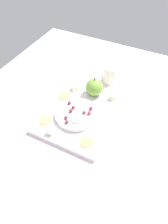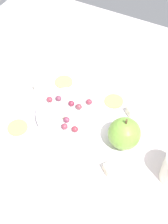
{
  "view_description": "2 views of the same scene",
  "coord_description": "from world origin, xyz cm",
  "px_view_note": "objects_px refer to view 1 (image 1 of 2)",
  "views": [
    {
      "loc": [
        54.35,
        28.99,
        69.32
      ],
      "look_at": [
        5.7,
        4.92,
        9.0
      ],
      "focal_mm": 32.88,
      "sensor_mm": 36.0,
      "label": 1
    },
    {
      "loc": [
        -19.58,
        43.95,
        68.53
      ],
      "look_at": [
        3.6,
        0.58,
        8.72
      ],
      "focal_mm": 49.62,
      "sensor_mm": 36.0,
      "label": 2
    }
  ],
  "objects_px": {
    "grape_5": "(84,112)",
    "serving_dish": "(76,114)",
    "apple_whole": "(94,87)",
    "platter": "(80,114)",
    "cracker_2": "(45,120)",
    "cup": "(110,74)",
    "grape_0": "(74,107)",
    "grape_6": "(69,103)",
    "cheese_cube_1": "(74,88)",
    "grape_7": "(89,113)",
    "grape_3": "(71,111)",
    "grape_1": "(91,108)",
    "apple_slice_0": "(77,118)",
    "cheese_cube_2": "(50,132)",
    "cracker_1": "(87,142)",
    "cracker_0": "(65,96)",
    "grape_2": "(67,122)",
    "cheese_cube_0": "(112,97)",
    "grape_4": "(67,118)"
  },
  "relations": [
    {
      "from": "cheese_cube_2",
      "to": "grape_4",
      "type": "relative_size",
      "value": 1.44
    },
    {
      "from": "serving_dish",
      "to": "cheese_cube_1",
      "type": "height_order",
      "value": "cheese_cube_1"
    },
    {
      "from": "apple_whole",
      "to": "grape_3",
      "type": "xyz_separation_m",
      "value": [
        0.16,
        -0.03,
        -0.01
      ]
    },
    {
      "from": "grape_5",
      "to": "grape_6",
      "type": "height_order",
      "value": "grape_5"
    },
    {
      "from": "grape_3",
      "to": "apple_slice_0",
      "type": "relative_size",
      "value": 0.31
    },
    {
      "from": "grape_7",
      "to": "cheese_cube_1",
      "type": "bearing_deg",
      "value": -132.18
    },
    {
      "from": "serving_dish",
      "to": "grape_0",
      "type": "height_order",
      "value": "grape_0"
    },
    {
      "from": "grape_0",
      "to": "apple_slice_0",
      "type": "xyz_separation_m",
      "value": [
        0.04,
        0.04,
        -0.0
      ]
    },
    {
      "from": "platter",
      "to": "apple_slice_0",
      "type": "xyz_separation_m",
      "value": [
        0.05,
        0.01,
        0.03
      ]
    },
    {
      "from": "grape_6",
      "to": "grape_1",
      "type": "bearing_deg",
      "value": 96.35
    },
    {
      "from": "apple_whole",
      "to": "platter",
      "type": "bearing_deg",
      "value": -1.53
    },
    {
      "from": "grape_0",
      "to": "grape_3",
      "type": "relative_size",
      "value": 1.0
    },
    {
      "from": "cheese_cube_0",
      "to": "grape_3",
      "type": "distance_m",
      "value": 0.2
    },
    {
      "from": "cheese_cube_1",
      "to": "cracker_1",
      "type": "bearing_deg",
      "value": 37.04
    },
    {
      "from": "cracker_0",
      "to": "cracker_1",
      "type": "xyz_separation_m",
      "value": [
        0.17,
        0.19,
        0.0
      ]
    },
    {
      "from": "cup",
      "to": "grape_6",
      "type": "bearing_deg",
      "value": -16.57
    },
    {
      "from": "cheese_cube_0",
      "to": "platter",
      "type": "bearing_deg",
      "value": -33.51
    },
    {
      "from": "apple_slice_0",
      "to": "cheese_cube_2",
      "type": "bearing_deg",
      "value": -34.56
    },
    {
      "from": "cheese_cube_2",
      "to": "grape_5",
      "type": "distance_m",
      "value": 0.15
    },
    {
      "from": "platter",
      "to": "cracker_1",
      "type": "bearing_deg",
      "value": 35.86
    },
    {
      "from": "cheese_cube_1",
      "to": "grape_7",
      "type": "bearing_deg",
      "value": 47.82
    },
    {
      "from": "grape_0",
      "to": "grape_5",
      "type": "height_order",
      "value": "same"
    },
    {
      "from": "grape_5",
      "to": "serving_dish",
      "type": "bearing_deg",
      "value": -71.96
    },
    {
      "from": "cracker_2",
      "to": "cup",
      "type": "height_order",
      "value": "cup"
    },
    {
      "from": "cracker_2",
      "to": "grape_6",
      "type": "bearing_deg",
      "value": 154.4
    },
    {
      "from": "cracker_0",
      "to": "cheese_cube_1",
      "type": "bearing_deg",
      "value": 163.39
    },
    {
      "from": "cracker_0",
      "to": "cup",
      "type": "distance_m",
      "value": 0.25
    },
    {
      "from": "grape_2",
      "to": "grape_3",
      "type": "bearing_deg",
      "value": -167.15
    },
    {
      "from": "cheese_cube_0",
      "to": "grape_5",
      "type": "distance_m",
      "value": 0.16
    },
    {
      "from": "cheese_cube_1",
      "to": "cracker_0",
      "type": "distance_m",
      "value": 0.06
    },
    {
      "from": "cracker_2",
      "to": "grape_2",
      "type": "bearing_deg",
      "value": 98.47
    },
    {
      "from": "grape_0",
      "to": "grape_6",
      "type": "bearing_deg",
      "value": -116.2
    },
    {
      "from": "platter",
      "to": "grape_0",
      "type": "xyz_separation_m",
      "value": [
        0.01,
        -0.02,
        0.04
      ]
    },
    {
      "from": "grape_1",
      "to": "grape_4",
      "type": "xyz_separation_m",
      "value": [
        0.09,
        -0.06,
        -0.0
      ]
    },
    {
      "from": "cracker_1",
      "to": "cracker_2",
      "type": "bearing_deg",
      "value": -96.0
    },
    {
      "from": "platter",
      "to": "apple_slice_0",
      "type": "relative_size",
      "value": 6.58
    },
    {
      "from": "cheese_cube_2",
      "to": "cracker_2",
      "type": "height_order",
      "value": "cheese_cube_2"
    },
    {
      "from": "grape_0",
      "to": "cheese_cube_0",
      "type": "bearing_deg",
      "value": 141.71
    },
    {
      "from": "grape_3",
      "to": "cheese_cube_0",
      "type": "bearing_deg",
      "value": 144.92
    },
    {
      "from": "grape_2",
      "to": "grape_3",
      "type": "height_order",
      "value": "grape_3"
    },
    {
      "from": "grape_0",
      "to": "apple_slice_0",
      "type": "height_order",
      "value": "grape_0"
    },
    {
      "from": "apple_whole",
      "to": "grape_1",
      "type": "distance_m",
      "value": 0.12
    },
    {
      "from": "cheese_cube_0",
      "to": "cracker_1",
      "type": "height_order",
      "value": "cheese_cube_0"
    },
    {
      "from": "cheese_cube_2",
      "to": "grape_3",
      "type": "distance_m",
      "value": 0.12
    },
    {
      "from": "cracker_1",
      "to": "cracker_2",
      "type": "distance_m",
      "value": 0.19
    },
    {
      "from": "cracker_2",
      "to": "grape_6",
      "type": "xyz_separation_m",
      "value": [
        -0.11,
        0.05,
        0.02
      ]
    },
    {
      "from": "cheese_cube_1",
      "to": "cup",
      "type": "height_order",
      "value": "cup"
    },
    {
      "from": "cracker_2",
      "to": "cracker_1",
      "type": "bearing_deg",
      "value": 84.0
    },
    {
      "from": "grape_6",
      "to": "apple_slice_0",
      "type": "xyz_separation_m",
      "value": [
        0.06,
        0.07,
        -0.0
      ]
    },
    {
      "from": "grape_1",
      "to": "grape_6",
      "type": "xyz_separation_m",
      "value": [
        0.01,
        -0.09,
        -0.0
      ]
    }
  ]
}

